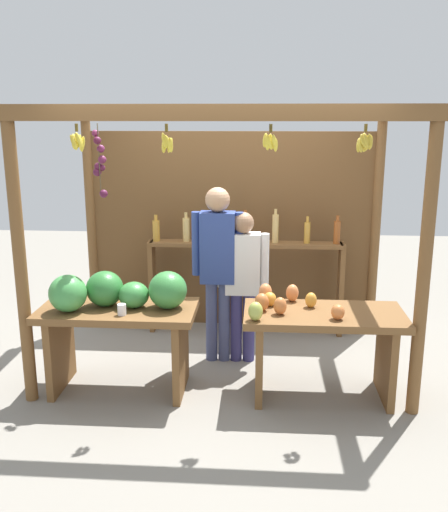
# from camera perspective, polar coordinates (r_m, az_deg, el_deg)

# --- Properties ---
(ground_plane) EXTENTS (12.00, 12.00, 0.00)m
(ground_plane) POSITION_cam_1_polar(r_m,az_deg,el_deg) (5.58, 0.13, -10.24)
(ground_plane) COLOR gray
(ground_plane) RESTS_ON ground
(market_stall) EXTENTS (3.22, 1.98, 2.37)m
(market_stall) POSITION_cam_1_polar(r_m,az_deg,el_deg) (5.60, 0.40, 4.62)
(market_stall) COLOR brown
(market_stall) RESTS_ON ground
(fruit_counter_left) EXTENTS (1.30, 0.66, 1.05)m
(fruit_counter_left) POSITION_cam_1_polar(r_m,az_deg,el_deg) (4.79, -10.65, -5.46)
(fruit_counter_left) COLOR brown
(fruit_counter_left) RESTS_ON ground
(fruit_counter_right) EXTENTS (1.30, 0.65, 0.89)m
(fruit_counter_right) POSITION_cam_1_polar(r_m,az_deg,el_deg) (4.73, 9.50, -7.59)
(fruit_counter_right) COLOR brown
(fruit_counter_right) RESTS_ON ground
(bottle_shelf_unit) EXTENTS (2.07, 0.22, 1.36)m
(bottle_shelf_unit) POSITION_cam_1_polar(r_m,az_deg,el_deg) (5.97, 2.11, -0.41)
(bottle_shelf_unit) COLOR brown
(bottle_shelf_unit) RESTS_ON ground
(vendor_man) EXTENTS (0.48, 0.23, 1.67)m
(vendor_man) POSITION_cam_1_polar(r_m,az_deg,el_deg) (5.21, -0.64, -0.26)
(vendor_man) COLOR #444D7C
(vendor_man) RESTS_ON ground
(vendor_woman) EXTENTS (0.48, 0.20, 1.44)m
(vendor_woman) POSITION_cam_1_polar(r_m,az_deg,el_deg) (5.24, 1.93, -1.92)
(vendor_woman) COLOR navy
(vendor_woman) RESTS_ON ground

